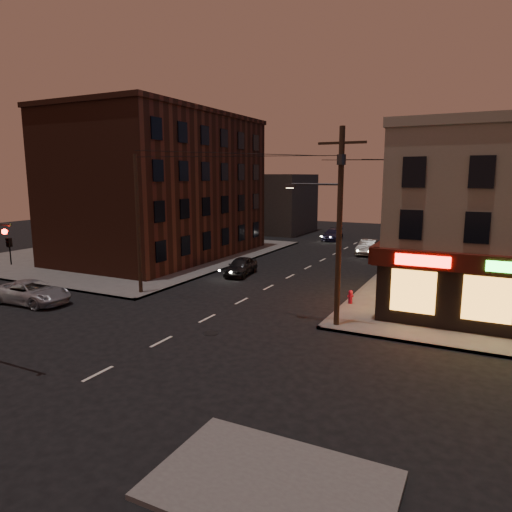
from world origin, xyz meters
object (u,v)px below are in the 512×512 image
Objects in this scene: suv_cross at (32,292)px; sedan_far at (333,235)px; sedan_near at (241,266)px; fire_hydrant at (350,296)px; sedan_mid at (368,247)px.

suv_cross is 1.11× the size of sedan_far.
sedan_near reaches higher than fire_hydrant.
sedan_far is at bearing 109.34° from fire_hydrant.
sedan_near is at bearing -94.33° from sedan_far.
sedan_near is at bearing 155.06° from fire_hydrant.
sedan_mid is 19.32m from fire_hydrant.
fire_hydrant is at bearing -78.70° from sedan_mid.
suv_cross reaches higher than sedan_far.
sedan_mid is (14.35, 27.29, 0.02)m from suv_cross.
sedan_far is (-6.34, 8.55, -0.06)m from sedan_mid.
sedan_mid reaches higher than sedan_near.
suv_cross is 1.15× the size of sedan_mid.
suv_cross is at bearing -128.43° from sedan_near.
sedan_near is at bearing -32.74° from suv_cross.
suv_cross is 30.84m from sedan_mid.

